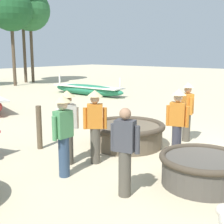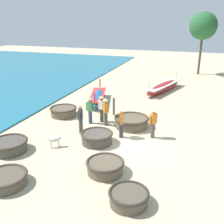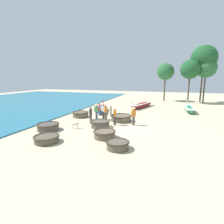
{
  "view_description": "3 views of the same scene",
  "coord_description": "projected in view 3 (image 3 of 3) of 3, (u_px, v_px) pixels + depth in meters",
  "views": [
    {
      "loc": [
        -7.29,
        -2.53,
        2.49
      ],
      "look_at": [
        -1.45,
        2.09,
        1.05
      ],
      "focal_mm": 50.0,
      "sensor_mm": 36.0,
      "label": 1
    },
    {
      "loc": [
        2.67,
        -11.57,
        6.01
      ],
      "look_at": [
        -1.57,
        1.17,
        1.17
      ],
      "focal_mm": 42.0,
      "sensor_mm": 36.0,
      "label": 2
    },
    {
      "loc": [
        3.64,
        -13.74,
        4.15
      ],
      "look_at": [
        -1.4,
        1.41,
        1.01
      ],
      "focal_mm": 28.0,
      "sensor_mm": 36.0,
      "label": 3
    }
  ],
  "objects": [
    {
      "name": "coracle_weathered",
      "position": [
        47.0,
        139.0,
        11.39
      ],
      "size": [
        1.66,
        1.66,
        0.47
      ],
      "color": "brown",
      "rests_on": "ground"
    },
    {
      "name": "fisherman_standing_right",
      "position": [
        97.0,
        110.0,
        17.33
      ],
      "size": [
        0.53,
        0.36,
        1.67
      ],
      "color": "#2D425B",
      "rests_on": "ground"
    },
    {
      "name": "coracle_far_left",
      "position": [
        48.0,
        126.0,
        14.02
      ],
      "size": [
        1.78,
        1.78,
        0.56
      ],
      "color": "#4C473F",
      "rests_on": "ground"
    },
    {
      "name": "fisherman_hauling",
      "position": [
        103.0,
        110.0,
        17.59
      ],
      "size": [
        0.5,
        0.36,
        1.67
      ],
      "color": "#4C473D",
      "rests_on": "ground"
    },
    {
      "name": "fisherman_by_coracle",
      "position": [
        106.0,
        111.0,
        17.05
      ],
      "size": [
        0.39,
        0.43,
        1.67
      ],
      "color": "#4C473D",
      "rests_on": "ground"
    },
    {
      "name": "dog",
      "position": [
        76.0,
        124.0,
        14.41
      ],
      "size": [
        0.58,
        0.47,
        0.55
      ],
      "color": "beige",
      "rests_on": "ground"
    },
    {
      "name": "coracle_nearest",
      "position": [
        118.0,
        145.0,
        10.32
      ],
      "size": [
        1.41,
        1.41,
        0.49
      ],
      "color": "brown",
      "rests_on": "ground"
    },
    {
      "name": "coracle_upturned",
      "position": [
        105.0,
        134.0,
        12.21
      ],
      "size": [
        1.59,
        1.59,
        0.53
      ],
      "color": "brown",
      "rests_on": "ground"
    },
    {
      "name": "fisherman_with_hat",
      "position": [
        134.0,
        115.0,
        15.37
      ],
      "size": [
        0.38,
        0.43,
        1.67
      ],
      "color": "#4C473D",
      "rests_on": "ground"
    },
    {
      "name": "mooring_post_shoreline",
      "position": [
        111.0,
        111.0,
        18.87
      ],
      "size": [
        0.14,
        0.14,
        1.14
      ],
      "primitive_type": "cylinder",
      "color": "brown",
      "rests_on": "ground"
    },
    {
      "name": "tree_left_mid",
      "position": [
        206.0,
        68.0,
        28.27
      ],
      "size": [
        3.22,
        3.22,
        7.35
      ],
      "color": "#4C3D2D",
      "rests_on": "ground"
    },
    {
      "name": "coracle_tilted",
      "position": [
        121.0,
        118.0,
        16.89
      ],
      "size": [
        2.02,
        2.02,
        0.63
      ],
      "color": "brown",
      "rests_on": "ground"
    },
    {
      "name": "tree_tall_back",
      "position": [
        166.0,
        72.0,
        30.91
      ],
      "size": [
        2.93,
        2.93,
        6.67
      ],
      "color": "#4C3D2D",
      "rests_on": "ground"
    },
    {
      "name": "tree_center",
      "position": [
        190.0,
        69.0,
        28.1
      ],
      "size": [
        3.09,
        3.09,
        7.03
      ],
      "color": "#4C3D2D",
      "rests_on": "ground"
    },
    {
      "name": "coracle_center",
      "position": [
        100.0,
        124.0,
        14.85
      ],
      "size": [
        1.65,
        1.65,
        0.59
      ],
      "color": "#4C473F",
      "rests_on": "ground"
    },
    {
      "name": "tree_leftmost",
      "position": [
        204.0,
        58.0,
        28.49
      ],
      "size": [
        4.11,
        4.11,
        9.37
      ],
      "color": "#4C3D2D",
      "rests_on": "ground"
    },
    {
      "name": "ground_plane",
      "position": [
        122.0,
        128.0,
        14.72
      ],
      "size": [
        80.0,
        80.0,
        0.0
      ],
      "primitive_type": "plane",
      "color": "#C6B793"
    },
    {
      "name": "coracle_front_right",
      "position": [
        80.0,
        114.0,
        18.75
      ],
      "size": [
        1.75,
        1.75,
        0.57
      ],
      "color": "brown",
      "rests_on": "ground"
    },
    {
      "name": "fisherman_crouching",
      "position": [
        91.0,
        115.0,
        15.97
      ],
      "size": [
        0.3,
        0.51,
        1.57
      ],
      "color": "#4C473D",
      "rests_on": "ground"
    },
    {
      "name": "long_boat_red_hull",
      "position": [
        189.0,
        109.0,
        21.96
      ],
      "size": [
        1.12,
        5.12,
        1.11
      ],
      "color": "#237551",
      "rests_on": "ground"
    },
    {
      "name": "fisherman_standing_left",
      "position": [
        115.0,
        115.0,
        15.4
      ],
      "size": [
        0.36,
        0.51,
        1.67
      ],
      "color": "#383842",
      "rests_on": "ground"
    },
    {
      "name": "long_boat_white_hull",
      "position": [
        101.0,
        109.0,
        21.49
      ],
      "size": [
        2.12,
        4.54,
        1.34
      ],
      "color": "#285693",
      "rests_on": "ground"
    },
    {
      "name": "long_boat_blue_hull",
      "position": [
        142.0,
        105.0,
        24.67
      ],
      "size": [
        2.71,
        5.91,
        1.32
      ],
      "color": "maroon",
      "rests_on": "ground"
    }
  ]
}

